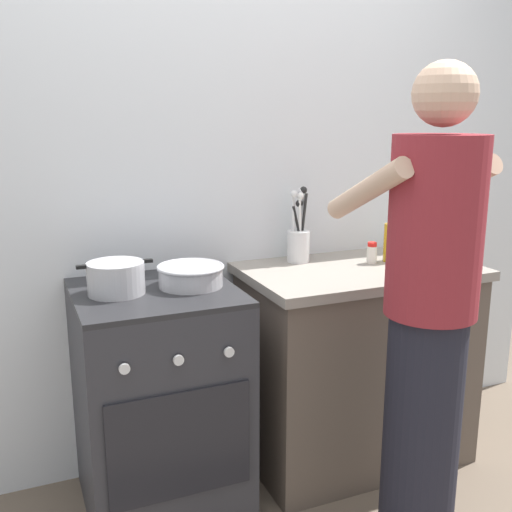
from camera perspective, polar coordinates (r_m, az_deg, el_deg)
name	(u,v)px	position (r m, az deg, el deg)	size (l,w,h in m)	color
ground	(256,501)	(2.62, 0.01, -22.48)	(6.00, 6.00, 0.00)	#6B5B4C
back_wall	(254,181)	(2.68, -0.20, 7.21)	(3.20, 0.10, 2.50)	silver
countertop	(356,363)	(2.74, 9.57, -10.13)	(1.00, 0.60, 0.90)	brown
stove_range	(159,400)	(2.42, -9.28, -13.51)	(0.60, 0.62, 0.90)	#2D2D33
pot	(116,278)	(2.22, -13.32, -2.07)	(0.27, 0.21, 0.12)	#B2B2B7
mixing_bowl	(191,275)	(2.27, -6.30, -1.78)	(0.26, 0.26, 0.08)	#B7B7BC
utensil_crock	(299,239)	(2.64, 4.13, 1.69)	(0.10, 0.10, 0.34)	silver
spice_bottle	(372,253)	(2.66, 11.08, 0.28)	(0.04, 0.04, 0.09)	silver
oil_bottle	(391,241)	(2.71, 12.89, 1.39)	(0.07, 0.07, 0.22)	gold
person	(428,325)	(2.05, 16.19, -6.40)	(0.41, 0.50, 1.70)	black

